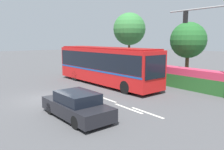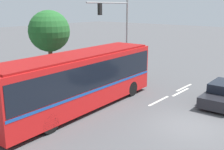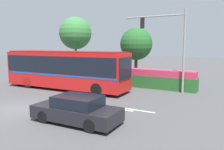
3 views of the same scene
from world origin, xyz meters
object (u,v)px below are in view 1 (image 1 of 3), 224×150
object	(u,v)px
sedan_foreground	(77,106)
street_tree_centre	(188,40)
street_tree_left	(129,29)
city_bus	(105,63)
traffic_light_pole	(215,35)

from	to	relation	value
sedan_foreground	street_tree_centre	xyz separation A→B (m)	(-2.84, 13.51, 3.29)
street_tree_left	street_tree_centre	bearing A→B (deg)	7.45
city_bus	traffic_light_pole	xyz separation A→B (m)	(8.14, 3.50, 2.46)
city_bus	street_tree_centre	bearing A→B (deg)	61.05
sedan_foreground	street_tree_left	distance (m)	16.80
street_tree_left	street_tree_centre	distance (m)	7.53
traffic_light_pole	street_tree_left	world-z (taller)	street_tree_left
city_bus	street_tree_centre	distance (m)	8.25
city_bus	sedan_foreground	distance (m)	9.07
sedan_foreground	traffic_light_pole	bearing A→B (deg)	-102.73
traffic_light_pole	street_tree_left	bearing A→B (deg)	-12.73
sedan_foreground	street_tree_left	xyz separation A→B (m)	(-10.20, 12.55, 4.57)
sedan_foreground	street_tree_centre	world-z (taller)	street_tree_centre
traffic_light_pole	street_tree_centre	size ratio (longest dim) A/B	1.18
city_bus	traffic_light_pole	bearing A→B (deg)	20.49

